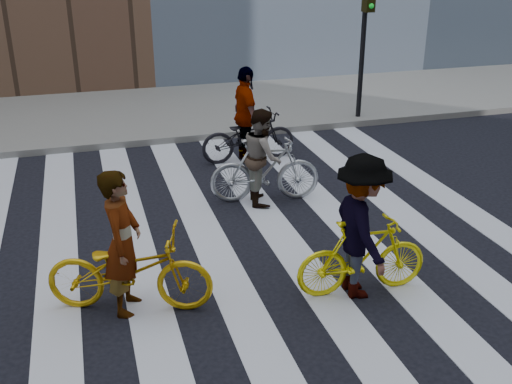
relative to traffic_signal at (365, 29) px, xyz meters
name	(u,v)px	position (x,y,z in m)	size (l,w,h in m)	color
ground	(248,242)	(-4.40, -5.32, -2.28)	(100.00, 100.00, 0.00)	black
sidewalk_far	(169,111)	(-4.40, 2.18, -2.20)	(100.00, 5.00, 0.15)	slate
zebra_crosswalk	(248,241)	(-4.40, -5.32, -2.27)	(8.25, 10.00, 0.01)	silver
traffic_signal	(365,29)	(0.00, 0.00, 0.00)	(0.22, 0.42, 3.33)	black
bike_yellow_left	(129,270)	(-6.25, -6.60, -1.75)	(0.71, 2.03, 1.06)	#D39C0B
bike_silver_mid	(265,170)	(-3.69, -3.92, -1.71)	(0.54, 1.90, 1.14)	#A3A7AD
bike_yellow_right	(362,256)	(-3.38, -7.07, -1.76)	(0.49, 1.72, 1.03)	#FFED0E
bike_dark_rear	(248,136)	(-3.39, -1.85, -1.76)	(0.69, 1.97, 1.03)	black
rider_left	(122,243)	(-6.30, -6.60, -1.36)	(0.67, 0.44, 1.83)	slate
rider_mid	(262,156)	(-3.74, -3.92, -1.45)	(0.80, 0.62, 1.65)	slate
rider_right	(361,227)	(-3.43, -7.07, -1.34)	(1.21, 0.70, 1.88)	slate
rider_rear	(246,115)	(-3.44, -1.85, -1.31)	(1.14, 0.47, 1.94)	slate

